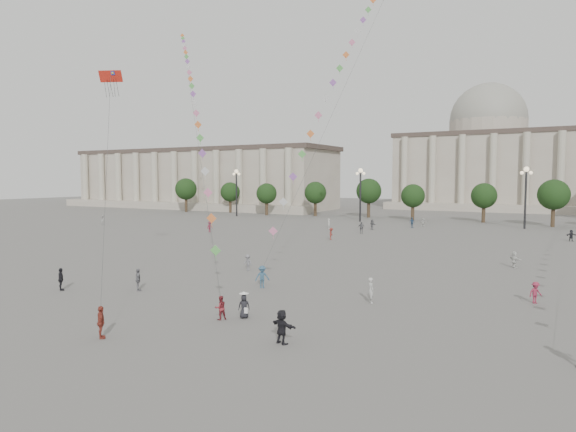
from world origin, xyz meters
The scene contains 30 objects.
ground centered at (0.00, 0.00, 0.00)m, with size 360.00×360.00×0.00m, color #5B5855.
hall_west centered at (-75.00, 93.89, 8.43)m, with size 84.00×26.22×17.20m.
hall_central centered at (0.00, 129.22, 14.23)m, with size 48.30×34.30×35.50m.
tree_row centered at (0.00, 78.00, 5.39)m, with size 137.12×5.12×8.00m.
lamp_post_far_west centered at (-45.00, 70.00, 7.35)m, with size 2.00×0.90×10.65m.
lamp_post_mid_west centered at (-15.00, 70.00, 7.35)m, with size 2.00×0.90×10.65m.
lamp_post_mid_east centered at (15.00, 70.00, 7.35)m, with size 2.00×0.90×10.65m.
person_crowd_0 centered at (-2.42, 62.60, 0.92)m, with size 1.08×0.45×1.84m, color #334F73.
person_crowd_1 centered at (-54.37, 40.04, 0.88)m, with size 0.85×0.67×1.76m, color #BBBAB6.
person_crowd_2 centered at (-28.92, 39.50, 0.86)m, with size 1.11×0.64×1.72m, color maroon.
person_crowd_3 centered at (9.12, -3.14, 0.92)m, with size 1.70×0.54×1.83m, color black.
person_crowd_4 centered at (-1.32, 65.74, 0.79)m, with size 1.46×0.47×1.58m, color silver.
person_crowd_6 centered at (-4.42, 13.86, 0.77)m, with size 0.99×0.57×1.53m, color slate.
person_crowd_7 centered at (17.44, 27.88, 0.81)m, with size 1.50×0.48×1.61m, color silver.
person_crowd_8 centered at (20.23, 13.08, 0.76)m, with size 0.99×0.57×1.53m, color maroon.
person_crowd_9 centered at (22.12, 54.36, 0.80)m, with size 1.48×0.47×1.60m, color black.
person_crowd_10 centered at (-14.36, 53.77, 0.88)m, with size 0.64×0.42×1.76m, color silver.
person_crowd_12 centered at (-7.40, 56.13, 0.87)m, with size 1.61×0.51×1.73m, color slate.
person_crowd_13 centered at (10.14, 7.62, 0.90)m, with size 0.66×0.43×1.80m, color #B3B4AF.
person_crowd_16 centered at (-6.80, 49.49, 0.94)m, with size 1.10×0.46×1.88m, color #5A5B5E.
person_crowd_17 centered at (-7.53, 39.71, 0.85)m, with size 1.10×0.63×1.70m, color maroon.
tourist_0 centered at (0.07, -7.22, 0.90)m, with size 1.06×0.44×1.80m, color maroon.
tourist_1 centered at (-12.31, -0.44, 0.88)m, with size 1.03×0.43×1.76m, color black.
tourist_3 centered at (-6.97, 2.41, 0.88)m, with size 1.03×0.43×1.75m, color slate.
kite_flyer_0 centered at (3.51, -1.01, 0.75)m, with size 0.73×0.57×1.50m, color maroon.
kite_flyer_1 centered at (0.87, 8.03, 0.90)m, with size 1.16×0.67×1.79m, color #30516C.
hat_person centered at (4.58, 0.00, 0.81)m, with size 0.87×0.83×1.69m.
dragon_kite centered at (-15.84, 8.17, 17.36)m, with size 9.21×8.51×28.00m.
kite_train_west centered at (-19.96, 24.62, 20.04)m, with size 43.80×47.27×74.62m.
kite_train_mid centered at (-0.10, 36.05, 30.36)m, with size 2.58×52.82×75.41m.
Camera 1 is at (22.41, -26.16, 8.78)m, focal length 32.00 mm.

